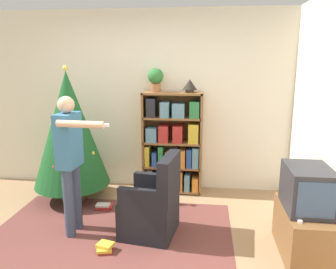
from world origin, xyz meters
The scene contains 14 objects.
ground_plane centered at (0.00, 0.00, 0.00)m, with size 14.00×14.00×0.00m, color #9E7A56.
wall_back centered at (0.00, 1.92, 1.30)m, with size 8.00×0.10×2.60m.
area_rug centered at (-0.20, 0.40, 0.00)m, with size 2.68×1.71×0.01m.
bookshelf centered at (0.35, 1.68, 0.70)m, with size 0.85×0.32×1.46m.
tv_stand centered at (1.80, 0.21, 0.24)m, with size 0.42×0.82×0.49m.
television centered at (1.80, 0.21, 0.70)m, with size 0.40×0.55×0.43m.
game_remote centered at (1.67, -0.03, 0.50)m, with size 0.04×0.12×0.02m.
christmas_tree centered at (-0.99, 1.25, 0.99)m, with size 1.02×1.02×1.83m.
armchair centered at (0.26, 0.43, 0.32)m, with size 0.64×0.64×0.92m.
standing_person centered at (-0.61, 0.37, 0.91)m, with size 0.62×0.50×1.54m.
potted_plant centered at (0.11, 1.69, 1.65)m, with size 0.22×0.22×0.33m.
table_lamp centered at (0.59, 1.69, 1.56)m, with size 0.20×0.20×0.18m.
book_pile_near_tree centered at (-0.47, 0.96, 0.04)m, with size 0.23×0.15×0.08m.
book_pile_by_chair centered at (-0.16, 0.03, 0.04)m, with size 0.18×0.19×0.09m.
Camera 1 is at (0.82, -2.85, 1.90)m, focal length 35.00 mm.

